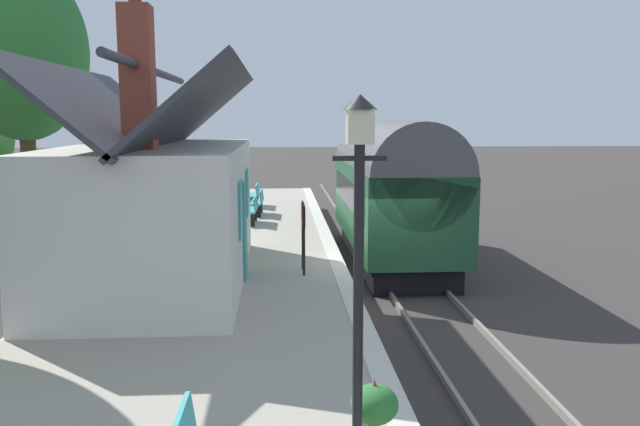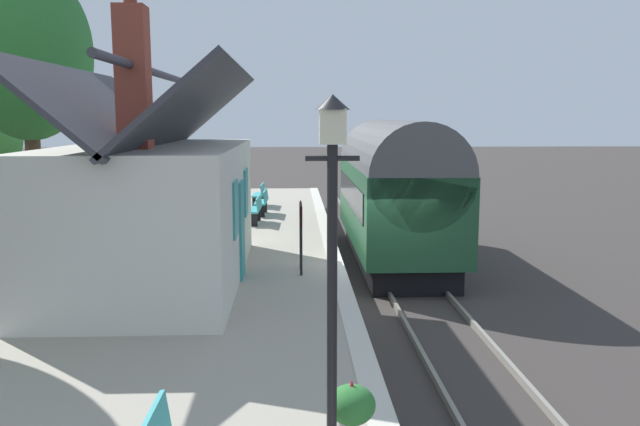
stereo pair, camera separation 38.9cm
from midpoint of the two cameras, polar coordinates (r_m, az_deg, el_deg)
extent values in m
plane|color=#383330|center=(16.14, 6.25, -7.46)|extent=(160.00, 160.00, 0.00)
cube|color=#A39B8C|center=(15.91, -8.16, -5.94)|extent=(32.00, 5.98, 0.96)
cube|color=beige|center=(15.76, 2.05, -4.18)|extent=(32.00, 0.36, 0.02)
cube|color=gray|center=(16.43, 11.89, -7.04)|extent=(52.00, 0.08, 0.14)
cube|color=gray|center=(16.14, 6.89, -7.20)|extent=(52.00, 0.08, 0.14)
cube|color=black|center=(20.02, 7.11, -3.30)|extent=(7.96, 2.29, 0.70)
cube|color=#1E4C2D|center=(19.77, 7.19, 0.96)|extent=(8.65, 2.70, 2.30)
cylinder|color=#515154|center=(19.65, 7.25, 4.29)|extent=(8.65, 2.65, 2.65)
cube|color=black|center=(19.55, 3.25, 1.78)|extent=(7.36, 0.03, 0.80)
cylinder|color=black|center=(22.53, 6.03, -1.95)|extent=(0.70, 2.16, 0.70)
cylinder|color=black|center=(17.53, 8.50, -5.03)|extent=(0.70, 2.16, 0.70)
cube|color=black|center=(23.99, 5.49, 3.28)|extent=(0.04, 2.16, 0.90)
cylinder|color=#F2EDCC|center=(24.12, 5.45, 0.98)|extent=(0.06, 0.24, 0.24)
cube|color=red|center=(24.22, 5.42, -0.08)|extent=(0.16, 2.56, 0.24)
cube|color=silver|center=(14.04, -13.59, -0.04)|extent=(7.28, 3.56, 2.88)
cube|color=#38383F|center=(13.75, -10.22, 9.09)|extent=(7.78, 2.04, 1.76)
cube|color=#38383F|center=(14.10, -17.50, 8.82)|extent=(7.78, 2.04, 1.76)
cylinder|color=#38383F|center=(13.93, -14.02, 12.10)|extent=(7.78, 0.16, 0.16)
cube|color=brown|center=(12.49, -15.34, 11.45)|extent=(0.56, 0.56, 2.59)
cube|color=teal|center=(14.05, -6.16, -1.46)|extent=(0.90, 0.06, 2.10)
cube|color=teal|center=(12.57, -6.62, 0.35)|extent=(0.80, 0.05, 1.10)
cube|color=teal|center=(15.34, -5.86, 1.84)|extent=(0.80, 0.05, 1.10)
cube|color=teal|center=(23.05, -4.79, 0.96)|extent=(1.41, 0.44, 0.06)
cube|color=teal|center=(23.01, -4.35, 1.53)|extent=(1.40, 0.15, 0.40)
cube|color=black|center=(22.53, -4.88, 0.19)|extent=(0.07, 0.36, 0.44)
cube|color=black|center=(23.63, -4.69, 0.59)|extent=(0.07, 0.36, 0.44)
cube|color=teal|center=(21.18, -5.39, 0.28)|extent=(1.41, 0.44, 0.06)
cube|color=teal|center=(21.13, -4.91, 0.90)|extent=(1.40, 0.15, 0.40)
cube|color=black|center=(20.66, -5.50, -0.57)|extent=(0.07, 0.36, 0.44)
cube|color=black|center=(21.76, -5.26, -0.11)|extent=(0.07, 0.36, 0.44)
cube|color=teal|center=(25.25, -5.05, 1.62)|extent=(1.41, 0.45, 0.06)
cube|color=teal|center=(25.21, -4.65, 2.14)|extent=(1.40, 0.16, 0.40)
cube|color=black|center=(24.73, -5.15, 0.93)|extent=(0.07, 0.36, 0.44)
cube|color=black|center=(25.83, -4.94, 1.26)|extent=(0.07, 0.36, 0.44)
cylinder|color=#9E5138|center=(27.66, -10.30, 1.60)|extent=(0.33, 0.33, 0.41)
ellipsoid|color=#2D7233|center=(27.62, -10.32, 2.30)|extent=(0.38, 0.38, 0.35)
ellipsoid|color=#2D7233|center=(7.02, 4.48, -16.58)|extent=(0.50, 0.50, 0.41)
cone|color=red|center=(6.94, 4.49, -15.26)|extent=(0.13, 0.13, 0.20)
cylinder|color=black|center=(6.19, 2.89, -8.88)|extent=(0.10, 0.10, 3.25)
cylinder|color=black|center=(5.92, 3.00, 4.86)|extent=(0.05, 0.50, 0.05)
cube|color=beige|center=(5.91, 3.02, 7.67)|extent=(0.24, 0.24, 0.32)
cone|color=black|center=(5.91, 3.03, 9.80)|extent=(0.32, 0.32, 0.14)
cylinder|color=black|center=(14.18, -0.90, -3.38)|extent=(0.06, 0.06, 1.10)
cylinder|color=black|center=(14.77, -0.96, -2.90)|extent=(0.06, 0.06, 1.10)
cube|color=maroon|center=(14.34, -0.94, -0.12)|extent=(0.90, 0.06, 0.44)
cube|color=black|center=(14.34, -0.94, -0.12)|extent=(0.96, 0.03, 0.50)
cylinder|color=#4C3828|center=(20.41, -23.37, 1.70)|extent=(0.43, 0.43, 4.50)
ellipsoid|color=#2D7233|center=(20.38, -24.05, 12.93)|extent=(4.17, 3.56, 5.00)
camera|label=1|loc=(0.19, -89.33, 0.10)|focal=36.12mm
camera|label=2|loc=(0.19, 90.67, -0.10)|focal=36.12mm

